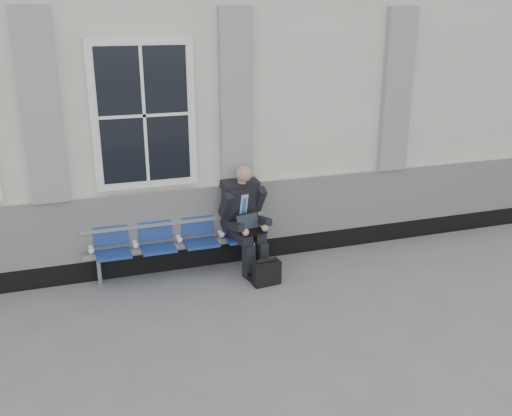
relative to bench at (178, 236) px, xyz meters
name	(u,v)px	position (x,y,z in m)	size (l,w,h in m)	color
ground	(144,326)	(-0.70, -1.32, -0.55)	(70.00, 70.00, 0.00)	slate
station_building	(103,98)	(-0.72, 2.15, 1.67)	(14.40, 4.40, 4.49)	silver
bench	(178,236)	(0.00, 0.00, 0.00)	(2.60, 0.47, 0.91)	#9EA0A3
businessman	(244,215)	(0.92, -0.14, 0.26)	(0.68, 0.91, 1.53)	black
briefcase	(267,273)	(1.05, -0.75, -0.37)	(0.39, 0.19, 0.39)	black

